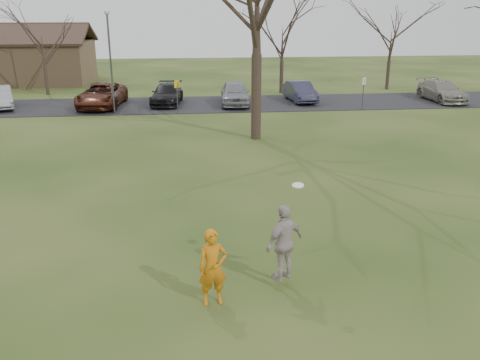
# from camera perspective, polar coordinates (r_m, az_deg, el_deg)

# --- Properties ---
(ground) EXTENTS (120.00, 120.00, 0.00)m
(ground) POSITION_cam_1_polar(r_m,az_deg,el_deg) (12.19, 2.07, -12.75)
(ground) COLOR #1E380F
(ground) RESTS_ON ground
(parking_strip) EXTENTS (62.00, 6.50, 0.04)m
(parking_strip) POSITION_cam_1_polar(r_m,az_deg,el_deg) (35.89, -3.64, 8.42)
(parking_strip) COLOR black
(parking_strip) RESTS_ON ground
(player_defender) EXTENTS (0.70, 0.51, 1.78)m
(player_defender) POSITION_cam_1_polar(r_m,az_deg,el_deg) (11.51, -3.05, -9.67)
(player_defender) COLOR #C26F0F
(player_defender) RESTS_ON ground
(car_2) EXTENTS (3.08, 5.79, 1.55)m
(car_2) POSITION_cam_1_polar(r_m,az_deg,el_deg) (35.86, -15.13, 9.10)
(car_2) COLOR #4A1E11
(car_2) RESTS_ON parking_strip
(car_3) EXTENTS (2.37, 4.85, 1.36)m
(car_3) POSITION_cam_1_polar(r_m,az_deg,el_deg) (36.01, -8.13, 9.43)
(car_3) COLOR black
(car_3) RESTS_ON parking_strip
(car_4) EXTENTS (2.16, 4.76, 1.59)m
(car_4) POSITION_cam_1_polar(r_m,az_deg,el_deg) (35.42, -0.58, 9.65)
(car_4) COLOR gray
(car_4) RESTS_ON parking_strip
(car_5) EXTENTS (1.82, 4.31, 1.38)m
(car_5) POSITION_cam_1_polar(r_m,az_deg,el_deg) (36.94, 6.69, 9.74)
(car_5) COLOR #2E2F46
(car_5) RESTS_ON parking_strip
(car_7) EXTENTS (2.17, 4.92, 1.40)m
(car_7) POSITION_cam_1_polar(r_m,az_deg,el_deg) (39.61, 21.54, 9.20)
(car_7) COLOR gray
(car_7) RESTS_ON parking_strip
(catching_play) EXTENTS (1.17, 1.00, 2.36)m
(catching_play) POSITION_cam_1_polar(r_m,az_deg,el_deg) (12.09, 4.94, -6.93)
(catching_play) COLOR #B1A29F
(catching_play) RESTS_ON ground
(lamp_post) EXTENTS (0.34, 0.34, 6.27)m
(lamp_post) POSITION_cam_1_polar(r_m,az_deg,el_deg) (33.18, -14.29, 13.95)
(lamp_post) COLOR #47474C
(lamp_post) RESTS_ON ground
(sign_yellow) EXTENTS (0.35, 0.35, 2.08)m
(sign_yellow) POSITION_cam_1_polar(r_m,az_deg,el_deg) (32.66, -7.00, 9.85)
(sign_yellow) COLOR #47474C
(sign_yellow) RESTS_ON ground
(sign_white) EXTENTS (0.35, 0.35, 2.08)m
(sign_white) POSITION_cam_1_polar(r_m,az_deg,el_deg) (34.64, 13.58, 9.97)
(sign_white) COLOR #47474C
(sign_white) RESTS_ON ground
(small_tree_row) EXTENTS (55.00, 5.90, 8.50)m
(small_tree_row) POSITION_cam_1_polar(r_m,az_deg,el_deg) (40.86, 2.27, 15.15)
(small_tree_row) COLOR #352821
(small_tree_row) RESTS_ON ground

